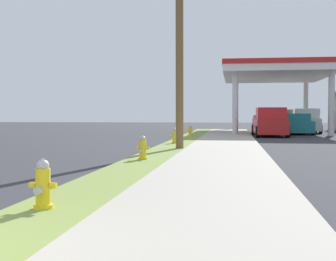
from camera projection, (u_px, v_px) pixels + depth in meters
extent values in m
cylinder|color=yellow|center=(43.00, 206.00, 6.88)|extent=(0.29, 0.29, 0.06)
cylinder|color=yellow|center=(43.00, 188.00, 6.87)|extent=(0.22, 0.22, 0.60)
sphere|color=#B2B2B7|center=(43.00, 166.00, 6.86)|extent=(0.19, 0.19, 0.19)
cylinder|color=#B2B2B7|center=(43.00, 160.00, 6.85)|extent=(0.06, 0.06, 0.05)
cylinder|color=yellow|center=(33.00, 185.00, 6.89)|extent=(0.10, 0.09, 0.09)
cylinder|color=yellow|center=(53.00, 186.00, 6.84)|extent=(0.10, 0.09, 0.09)
cylinder|color=#B2B2B7|center=(38.00, 191.00, 6.70)|extent=(0.11, 0.12, 0.11)
cylinder|color=yellow|center=(143.00, 158.00, 14.33)|extent=(0.29, 0.29, 0.06)
cylinder|color=yellow|center=(143.00, 150.00, 14.32)|extent=(0.22, 0.22, 0.60)
sphere|color=#B2B2B7|center=(143.00, 139.00, 14.31)|extent=(0.19, 0.19, 0.19)
cylinder|color=#B2B2B7|center=(143.00, 136.00, 14.31)|extent=(0.06, 0.06, 0.05)
cylinder|color=yellow|center=(138.00, 148.00, 14.34)|extent=(0.10, 0.09, 0.09)
cylinder|color=yellow|center=(148.00, 148.00, 14.30)|extent=(0.10, 0.09, 0.09)
cylinder|color=#B2B2B7|center=(142.00, 150.00, 14.15)|extent=(0.11, 0.12, 0.11)
cylinder|color=yellow|center=(175.00, 143.00, 22.36)|extent=(0.29, 0.29, 0.06)
cylinder|color=yellow|center=(175.00, 137.00, 22.35)|extent=(0.22, 0.22, 0.60)
sphere|color=#B2B2B7|center=(175.00, 130.00, 22.33)|extent=(0.19, 0.19, 0.19)
cylinder|color=#B2B2B7|center=(175.00, 128.00, 22.33)|extent=(0.06, 0.06, 0.05)
cylinder|color=yellow|center=(171.00, 136.00, 22.37)|extent=(0.10, 0.09, 0.09)
cylinder|color=yellow|center=(178.00, 136.00, 22.32)|extent=(0.10, 0.09, 0.09)
cylinder|color=#B2B2B7|center=(174.00, 137.00, 22.18)|extent=(0.11, 0.12, 0.11)
cylinder|color=yellow|center=(190.00, 136.00, 29.26)|extent=(0.29, 0.29, 0.06)
cylinder|color=yellow|center=(190.00, 132.00, 29.25)|extent=(0.22, 0.22, 0.60)
sphere|color=#B2B2B7|center=(190.00, 126.00, 29.24)|extent=(0.19, 0.19, 0.19)
cylinder|color=#B2B2B7|center=(190.00, 125.00, 29.24)|extent=(0.06, 0.06, 0.05)
cylinder|color=yellow|center=(188.00, 131.00, 29.27)|extent=(0.10, 0.09, 0.09)
cylinder|color=yellow|center=(193.00, 131.00, 29.23)|extent=(0.10, 0.09, 0.09)
cylinder|color=#B2B2B7|center=(190.00, 132.00, 29.08)|extent=(0.11, 0.12, 0.11)
cylinder|color=brown|center=(179.00, 27.00, 18.76)|extent=(0.32, 0.51, 9.96)
cylinder|color=silver|center=(235.00, 104.00, 33.32)|extent=(0.44, 0.44, 4.58)
cylinder|color=silver|center=(331.00, 103.00, 32.38)|extent=(0.44, 0.44, 4.58)
cylinder|color=silver|center=(235.00, 106.00, 44.75)|extent=(0.44, 0.44, 4.58)
cylinder|color=silver|center=(306.00, 106.00, 43.81)|extent=(0.44, 0.44, 4.58)
cube|color=white|center=(276.00, 75.00, 38.47)|extent=(8.50, 13.35, 0.50)
cube|color=red|center=(276.00, 69.00, 38.46)|extent=(8.60, 13.45, 0.36)
cube|color=#47474C|center=(282.00, 124.00, 32.90)|extent=(0.70, 1.10, 1.60)
cube|color=#47474C|center=(270.00, 122.00, 44.33)|extent=(0.70, 1.10, 1.60)
cube|color=#197075|center=(297.00, 126.00, 34.98)|extent=(2.03, 4.58, 0.85)
cube|color=#197075|center=(297.00, 117.00, 34.73)|extent=(1.69, 2.10, 0.56)
cylinder|color=black|center=(282.00, 129.00, 36.76)|extent=(0.25, 0.61, 0.60)
cylinder|color=black|center=(304.00, 130.00, 36.60)|extent=(0.25, 0.61, 0.60)
cylinder|color=black|center=(289.00, 131.00, 33.38)|extent=(0.25, 0.61, 0.60)
cylinder|color=black|center=(313.00, 131.00, 33.22)|extent=(0.25, 0.61, 0.60)
cube|color=black|center=(288.00, 124.00, 41.89)|extent=(1.93, 4.54, 0.85)
cube|color=black|center=(288.00, 117.00, 41.64)|extent=(1.65, 2.06, 0.56)
cylinder|color=black|center=(276.00, 127.00, 43.68)|extent=(0.24, 0.61, 0.60)
cylinder|color=black|center=(294.00, 127.00, 43.49)|extent=(0.24, 0.61, 0.60)
cylinder|color=black|center=(280.00, 128.00, 40.31)|extent=(0.24, 0.61, 0.60)
cylinder|color=black|center=(301.00, 128.00, 40.11)|extent=(0.24, 0.61, 0.60)
cube|color=tan|center=(281.00, 122.00, 45.59)|extent=(2.15, 5.45, 1.00)
cube|color=tan|center=(282.00, 113.00, 44.60)|extent=(1.90, 2.10, 0.76)
cube|color=tan|center=(281.00, 116.00, 46.74)|extent=(1.96, 2.97, 0.24)
cylinder|color=black|center=(294.00, 126.00, 43.33)|extent=(0.24, 0.77, 0.76)
cylinder|color=black|center=(273.00, 126.00, 43.65)|extent=(0.24, 0.77, 0.76)
cylinder|color=black|center=(289.00, 125.00, 47.56)|extent=(0.24, 0.77, 0.76)
cylinder|color=black|center=(271.00, 125.00, 47.88)|extent=(0.24, 0.77, 0.76)
cube|color=red|center=(269.00, 126.00, 31.77)|extent=(2.11, 5.44, 1.00)
cube|color=red|center=(271.00, 113.00, 30.77)|extent=(1.88, 2.09, 0.76)
cube|color=red|center=(268.00, 117.00, 32.92)|extent=(1.94, 2.95, 0.24)
cylinder|color=black|center=(288.00, 132.00, 29.53)|extent=(0.24, 0.76, 0.76)
cylinder|color=black|center=(258.00, 132.00, 29.76)|extent=(0.24, 0.76, 0.76)
cylinder|color=black|center=(280.00, 130.00, 33.80)|extent=(0.24, 0.76, 0.76)
cylinder|color=black|center=(253.00, 130.00, 34.03)|extent=(0.24, 0.76, 0.76)
cube|color=white|center=(306.00, 124.00, 38.07)|extent=(2.45, 5.55, 1.00)
cube|color=white|center=(307.00, 113.00, 37.09)|extent=(2.01, 2.20, 0.76)
cube|color=white|center=(305.00, 116.00, 39.20)|extent=(2.12, 3.06, 0.24)
cylinder|color=black|center=(321.00, 129.00, 35.77)|extent=(0.28, 0.78, 0.76)
cylinder|color=black|center=(295.00, 129.00, 36.20)|extent=(0.28, 0.78, 0.76)
cylinder|color=black|center=(316.00, 127.00, 39.96)|extent=(0.28, 0.78, 0.76)
cylinder|color=black|center=(293.00, 127.00, 40.38)|extent=(0.28, 0.78, 0.76)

